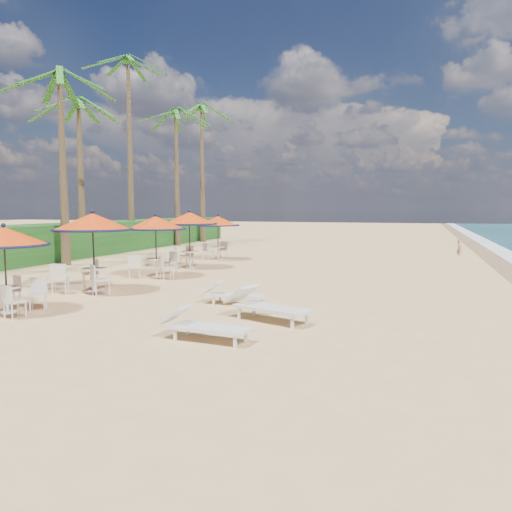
{
  "coord_description": "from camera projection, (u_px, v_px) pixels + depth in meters",
  "views": [
    {
      "loc": [
        4.61,
        -9.45,
        2.65
      ],
      "look_at": [
        -0.07,
        4.73,
        1.2
      ],
      "focal_mm": 35.0,
      "sensor_mm": 36.0,
      "label": 1
    }
  ],
  "objects": [
    {
      "name": "station_3",
      "position": [
        188.0,
        224.0,
        21.82
      ],
      "size": [
        2.46,
        2.46,
        2.57
      ],
      "color": "black",
      "rests_on": "ground"
    },
    {
      "name": "station_2",
      "position": [
        156.0,
        231.0,
        19.0
      ],
      "size": [
        2.33,
        2.39,
        2.43
      ],
      "color": "black",
      "rests_on": "ground"
    },
    {
      "name": "scrub_hedge",
      "position": [
        42.0,
        242.0,
        25.15
      ],
      "size": [
        3.0,
        40.0,
        1.8
      ],
      "primitive_type": "cube",
      "color": "#194716",
      "rests_on": "ground"
    },
    {
      "name": "palm_3",
      "position": [
        60.0,
        88.0,
        22.32
      ],
      "size": [
        5.0,
        5.0,
        8.78
      ],
      "color": "brown",
      "rests_on": "ground"
    },
    {
      "name": "lounger_mid",
      "position": [
        264.0,
        305.0,
        11.75
      ],
      "size": [
        2.3,
        1.44,
        0.79
      ],
      "rotation": [
        0.0,
        0.0,
        -0.37
      ],
      "color": "silver",
      "rests_on": "ground"
    },
    {
      "name": "palm_6",
      "position": [
        176.0,
        121.0,
        34.54
      ],
      "size": [
        5.0,
        5.0,
        9.43
      ],
      "color": "brown",
      "rests_on": "ground"
    },
    {
      "name": "palm_5",
      "position": [
        128.0,
        72.0,
        31.45
      ],
      "size": [
        5.0,
        5.0,
        12.19
      ],
      "color": "brown",
      "rests_on": "ground"
    },
    {
      "name": "ground",
      "position": [
        190.0,
        332.0,
        10.63
      ],
      "size": [
        160.0,
        160.0,
        0.0
      ],
      "primitive_type": "plane",
      "color": "tan",
      "rests_on": "ground"
    },
    {
      "name": "lounger_far",
      "position": [
        232.0,
        293.0,
        13.71
      ],
      "size": [
        1.78,
        0.57,
        0.64
      ],
      "rotation": [
        0.0,
        0.0,
        -0.01
      ],
      "color": "silver",
      "rests_on": "ground"
    },
    {
      "name": "lounger_near",
      "position": [
        202.0,
        325.0,
        9.98
      ],
      "size": [
        1.94,
        0.77,
        0.68
      ],
      "rotation": [
        0.0,
        0.0,
        -0.09
      ],
      "color": "silver",
      "rests_on": "ground"
    },
    {
      "name": "station_4",
      "position": [
        218.0,
        225.0,
        25.4
      ],
      "size": [
        2.22,
        2.22,
        2.32
      ],
      "color": "black",
      "rests_on": "ground"
    },
    {
      "name": "station_1",
      "position": [
        91.0,
        232.0,
        15.56
      ],
      "size": [
        2.49,
        2.49,
        2.6
      ],
      "color": "black",
      "rests_on": "ground"
    },
    {
      "name": "station_0",
      "position": [
        7.0,
        247.0,
        12.49
      ],
      "size": [
        2.18,
        2.18,
        2.27
      ],
      "color": "black",
      "rests_on": "ground"
    },
    {
      "name": "palm_7",
      "position": [
        202.0,
        117.0,
        37.95
      ],
      "size": [
        5.0,
        5.0,
        10.44
      ],
      "color": "brown",
      "rests_on": "ground"
    },
    {
      "name": "person",
      "position": [
        459.0,
        248.0,
        27.17
      ],
      "size": [
        0.24,
        0.36,
        0.96
      ],
      "primitive_type": "imported",
      "rotation": [
        0.0,
        0.0,
        1.54
      ],
      "color": "#956A4C",
      "rests_on": "ground"
    },
    {
      "name": "palm_4",
      "position": [
        79.0,
        113.0,
        26.16
      ],
      "size": [
        5.0,
        5.0,
        8.36
      ],
      "color": "brown",
      "rests_on": "ground"
    }
  ]
}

